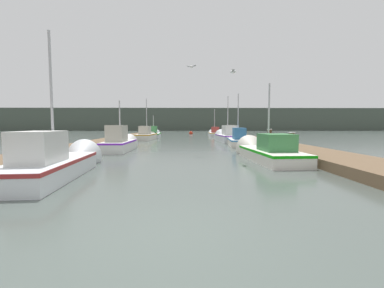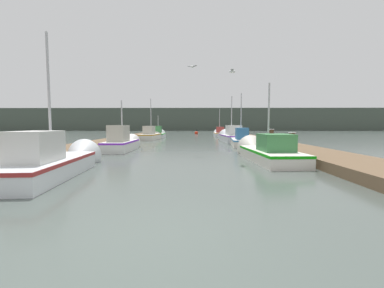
{
  "view_description": "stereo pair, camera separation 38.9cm",
  "coord_description": "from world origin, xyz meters",
  "px_view_note": "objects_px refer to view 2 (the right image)",
  "views": [
    {
      "loc": [
        0.26,
        -3.61,
        1.67
      ],
      "look_at": [
        0.48,
        9.5,
        0.66
      ],
      "focal_mm": 24.0,
      "sensor_mm": 36.0,
      "label": 1
    },
    {
      "loc": [
        0.65,
        -3.62,
        1.67
      ],
      "look_at": [
        0.48,
        9.5,
        0.66
      ],
      "focal_mm": 24.0,
      "sensor_mm": 36.0,
      "label": 2
    }
  ],
  "objects_px": {
    "fishing_boat_3": "(241,140)",
    "seagull_lead": "(192,67)",
    "fishing_boat_4": "(231,136)",
    "fishing_boat_6": "(158,134)",
    "mooring_piling_3": "(120,138)",
    "fishing_boat_1": "(265,151)",
    "mooring_piling_2": "(271,140)",
    "channel_buoy": "(196,133)",
    "fishing_boat_0": "(57,161)",
    "mooring_piling_1": "(292,146)",
    "mooring_piling_0": "(233,133)",
    "fishing_boat_2": "(123,142)",
    "fishing_boat_7": "(219,133)",
    "seagull_1": "(232,71)",
    "fishing_boat_5": "(152,135)"
  },
  "relations": [
    {
      "from": "fishing_boat_3",
      "to": "seagull_lead",
      "type": "height_order",
      "value": "seagull_lead"
    },
    {
      "from": "fishing_boat_3",
      "to": "fishing_boat_6",
      "type": "bearing_deg",
      "value": 129.37
    },
    {
      "from": "fishing_boat_1",
      "to": "fishing_boat_6",
      "type": "relative_size",
      "value": 1.23
    },
    {
      "from": "mooring_piling_0",
      "to": "channel_buoy",
      "type": "bearing_deg",
      "value": 108.57
    },
    {
      "from": "fishing_boat_1",
      "to": "fishing_boat_7",
      "type": "height_order",
      "value": "fishing_boat_7"
    },
    {
      "from": "fishing_boat_5",
      "to": "fishing_boat_1",
      "type": "bearing_deg",
      "value": -60.16
    },
    {
      "from": "seagull_lead",
      "to": "mooring_piling_2",
      "type": "bearing_deg",
      "value": 36.91
    },
    {
      "from": "seagull_lead",
      "to": "mooring_piling_0",
      "type": "bearing_deg",
      "value": 100.1
    },
    {
      "from": "fishing_boat_1",
      "to": "fishing_boat_4",
      "type": "bearing_deg",
      "value": 86.19
    },
    {
      "from": "mooring_piling_1",
      "to": "channel_buoy",
      "type": "relative_size",
      "value": 1.17
    },
    {
      "from": "fishing_boat_2",
      "to": "channel_buoy",
      "type": "distance_m",
      "value": 28.5
    },
    {
      "from": "mooring_piling_3",
      "to": "seagull_lead",
      "type": "relative_size",
      "value": 2.23
    },
    {
      "from": "fishing_boat_7",
      "to": "mooring_piling_1",
      "type": "distance_m",
      "value": 24.9
    },
    {
      "from": "mooring_piling_0",
      "to": "fishing_boat_7",
      "type": "bearing_deg",
      "value": 101.5
    },
    {
      "from": "fishing_boat_3",
      "to": "fishing_boat_7",
      "type": "xyz_separation_m",
      "value": [
        -0.19,
        16.43,
        -0.04
      ]
    },
    {
      "from": "fishing_boat_0",
      "to": "mooring_piling_1",
      "type": "distance_m",
      "value": 9.92
    },
    {
      "from": "fishing_boat_1",
      "to": "mooring_piling_2",
      "type": "relative_size",
      "value": 4.17
    },
    {
      "from": "channel_buoy",
      "to": "seagull_lead",
      "type": "distance_m",
      "value": 30.26
    },
    {
      "from": "fishing_boat_4",
      "to": "channel_buoy",
      "type": "relative_size",
      "value": 5.27
    },
    {
      "from": "channel_buoy",
      "to": "fishing_boat_4",
      "type": "bearing_deg",
      "value": -80.16
    },
    {
      "from": "fishing_boat_2",
      "to": "mooring_piling_2",
      "type": "height_order",
      "value": "fishing_boat_2"
    },
    {
      "from": "fishing_boat_0",
      "to": "fishing_boat_5",
      "type": "xyz_separation_m",
      "value": [
        -0.24,
        20.14,
        0.02
      ]
    },
    {
      "from": "fishing_boat_0",
      "to": "fishing_boat_3",
      "type": "distance_m",
      "value": 14.65
    },
    {
      "from": "fishing_boat_1",
      "to": "mooring_piling_3",
      "type": "distance_m",
      "value": 12.33
    },
    {
      "from": "fishing_boat_4",
      "to": "seagull_1",
      "type": "bearing_deg",
      "value": -101.3
    },
    {
      "from": "mooring_piling_3",
      "to": "seagull_1",
      "type": "distance_m",
      "value": 12.05
    },
    {
      "from": "mooring_piling_0",
      "to": "mooring_piling_2",
      "type": "xyz_separation_m",
      "value": [
        -0.03,
        -15.66,
        0.04
      ]
    },
    {
      "from": "fishing_boat_1",
      "to": "seagull_1",
      "type": "bearing_deg",
      "value": -162.5
    },
    {
      "from": "fishing_boat_4",
      "to": "channel_buoy",
      "type": "height_order",
      "value": "fishing_boat_4"
    },
    {
      "from": "mooring_piling_3",
      "to": "fishing_boat_3",
      "type": "bearing_deg",
      "value": 1.72
    },
    {
      "from": "fishing_boat_0",
      "to": "seagull_lead",
      "type": "xyz_separation_m",
      "value": [
        4.49,
        6.14,
        4.45
      ]
    },
    {
      "from": "fishing_boat_6",
      "to": "channel_buoy",
      "type": "xyz_separation_m",
      "value": [
        4.89,
        11.77,
        -0.26
      ]
    },
    {
      "from": "mooring_piling_3",
      "to": "fishing_boat_1",
      "type": "bearing_deg",
      "value": -40.98
    },
    {
      "from": "seagull_1",
      "to": "channel_buoy",
      "type": "bearing_deg",
      "value": 12.04
    },
    {
      "from": "fishing_boat_6",
      "to": "channel_buoy",
      "type": "height_order",
      "value": "fishing_boat_6"
    },
    {
      "from": "fishing_boat_5",
      "to": "mooring_piling_3",
      "type": "distance_m",
      "value": 8.42
    },
    {
      "from": "fishing_boat_0",
      "to": "mooring_piling_0",
      "type": "height_order",
      "value": "fishing_boat_0"
    },
    {
      "from": "fishing_boat_7",
      "to": "channel_buoy",
      "type": "distance_m",
      "value": 8.21
    },
    {
      "from": "fishing_boat_0",
      "to": "fishing_boat_3",
      "type": "relative_size",
      "value": 1.08
    },
    {
      "from": "mooring_piling_1",
      "to": "seagull_lead",
      "type": "xyz_separation_m",
      "value": [
        -4.74,
        2.5,
        4.24
      ]
    },
    {
      "from": "fishing_boat_1",
      "to": "channel_buoy",
      "type": "bearing_deg",
      "value": 92.54
    },
    {
      "from": "fishing_boat_5",
      "to": "seagull_1",
      "type": "bearing_deg",
      "value": -65.85
    },
    {
      "from": "fishing_boat_5",
      "to": "mooring_piling_2",
      "type": "bearing_deg",
      "value": -50.87
    },
    {
      "from": "fishing_boat_4",
      "to": "seagull_lead",
      "type": "distance_m",
      "value": 11.99
    },
    {
      "from": "fishing_boat_3",
      "to": "mooring_piling_1",
      "type": "relative_size",
      "value": 4.05
    },
    {
      "from": "fishing_boat_0",
      "to": "fishing_boat_3",
      "type": "height_order",
      "value": "fishing_boat_0"
    },
    {
      "from": "fishing_boat_7",
      "to": "fishing_boat_5",
      "type": "bearing_deg",
      "value": -133.59
    },
    {
      "from": "fishing_boat_1",
      "to": "mooring_piling_1",
      "type": "bearing_deg",
      "value": -6.09
    },
    {
      "from": "fishing_boat_0",
      "to": "fishing_boat_4",
      "type": "bearing_deg",
      "value": 59.29
    },
    {
      "from": "fishing_boat_3",
      "to": "seagull_lead",
      "type": "bearing_deg",
      "value": -117.71
    }
  ]
}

